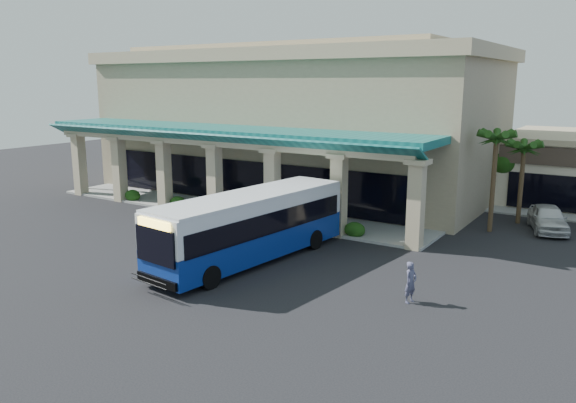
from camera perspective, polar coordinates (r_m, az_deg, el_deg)
The scene contains 10 objects.
ground at distance 28.58m, azimuth -2.46°, elevation -5.49°, with size 110.00×110.00×0.00m, color black.
main_building at distance 45.11m, azimuth 0.86°, elevation 8.33°, with size 30.80×14.80×11.35m, color tan, non-canonical shape.
arcade at distance 37.95m, azimuth -6.51°, elevation 3.25°, with size 30.00×6.20×5.70m, color #0E5756, non-canonical shape.
palm_0 at distance 34.45m, azimuth 20.17°, elevation 2.45°, with size 2.40×2.40×6.60m, color #173A0F, non-canonical shape.
palm_1 at distance 37.24m, azimuth 22.65°, elevation 2.30°, with size 2.40×2.40×5.80m, color #173A0F, non-canonical shape.
palm_2 at distance 48.14m, azimuth -20.33°, elevation 4.74°, with size 2.40×2.40×6.20m, color #173A0F, non-canonical shape.
broadleaf_tree at distance 42.53m, azimuth 21.17°, elevation 2.85°, with size 2.60×2.60×4.81m, color #163A0D, non-canonical shape.
transit_bus at distance 27.36m, azimuth -3.77°, elevation -2.66°, with size 2.79×12.01×3.35m, color navy, non-canonical shape.
pedestrian at distance 22.96m, azimuth 12.36°, elevation -8.03°, with size 0.61×0.40×1.68m, color #4A4A67.
car_silver at distance 36.32m, azimuth 24.90°, elevation -1.54°, with size 1.83×4.56×1.55m, color silver.
Camera 1 is at (15.70, -22.27, 8.62)m, focal length 35.00 mm.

